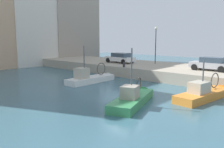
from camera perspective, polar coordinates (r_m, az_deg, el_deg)
The scene contains 11 objects.
water_surface at distance 19.46m, azimuth 2.77°, elevation -5.31°, with size 80.00×80.00×0.00m, color #386070.
quay_wall at distance 29.01m, azimuth 17.35°, elevation 0.17°, with size 9.00×56.00×1.20m, color #ADA08C.
fishing_boat_green at distance 17.60m, azimuth 5.17°, elevation -6.47°, with size 6.77×3.69×4.73m.
fishing_boat_orange at distance 20.18m, azimuth 21.25°, elevation -5.01°, with size 6.86×2.47×3.72m.
fishing_boat_white at distance 25.68m, azimuth -4.56°, elevation -1.55°, with size 6.56×1.90×4.59m.
parked_car_silver at distance 27.66m, azimuth 22.31°, elevation 2.28°, with size 2.05×4.09×1.42m.
parked_car_white at distance 33.28m, azimuth 1.94°, elevation 3.87°, with size 2.14×4.36×1.38m.
mooring_bollard_north at distance 28.55m, azimuth 2.85°, elevation 2.19°, with size 0.28×0.28×0.55m, color #2D2D33.
quay_streetlamp at distance 32.54m, azimuth 10.30°, elevation 8.12°, with size 0.36×0.36×4.83m.
waterfront_building_west at distance 48.28m, azimuth -9.98°, elevation 14.00°, with size 10.21×6.46×18.50m.
waterfront_building_central at distance 44.08m, azimuth -18.89°, elevation 15.56°, with size 8.69×6.55×20.59m.
Camera 1 is at (-14.61, -11.95, 4.71)m, focal length 38.72 mm.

